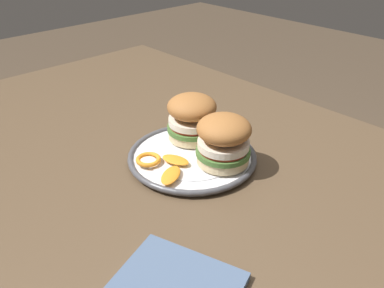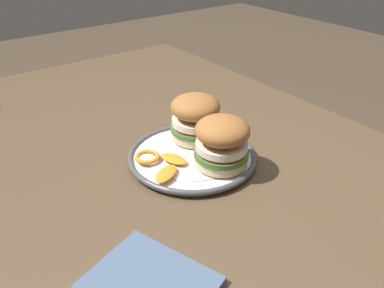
% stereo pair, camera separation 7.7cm
% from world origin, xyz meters
% --- Properties ---
extents(dining_table, '(1.36, 0.87, 0.75)m').
position_xyz_m(dining_table, '(0.00, 0.00, 0.65)').
color(dining_table, brown).
rests_on(dining_table, ground).
extents(dinner_plate, '(0.27, 0.27, 0.02)m').
position_xyz_m(dinner_plate, '(0.07, -0.00, 0.75)').
color(dinner_plate, white).
rests_on(dinner_plate, dining_table).
extents(sandwich_half_left, '(0.13, 0.13, 0.10)m').
position_xyz_m(sandwich_half_left, '(0.02, 0.05, 0.81)').
color(sandwich_half_left, beige).
rests_on(sandwich_half_left, dinner_plate).
extents(sandwich_half_right, '(0.11, 0.11, 0.10)m').
position_xyz_m(sandwich_half_right, '(0.13, 0.02, 0.81)').
color(sandwich_half_right, beige).
rests_on(sandwich_half_right, dinner_plate).
extents(orange_peel_curled, '(0.07, 0.07, 0.01)m').
position_xyz_m(orange_peel_curled, '(0.03, -0.09, 0.77)').
color(orange_peel_curled, orange).
rests_on(orange_peel_curled, dinner_plate).
extents(orange_peel_strip_long, '(0.06, 0.07, 0.01)m').
position_xyz_m(orange_peel_strip_long, '(0.11, -0.09, 0.77)').
color(orange_peel_strip_long, orange).
rests_on(orange_peel_strip_long, dinner_plate).
extents(orange_peel_strip_short, '(0.07, 0.05, 0.01)m').
position_xyz_m(orange_peel_strip_short, '(0.07, -0.05, 0.77)').
color(orange_peel_strip_short, orange).
rests_on(orange_peel_strip_short, dinner_plate).
extents(folded_napkin, '(0.20, 0.18, 0.01)m').
position_xyz_m(folded_napkin, '(0.30, -0.24, 0.75)').
color(folded_napkin, slate).
rests_on(folded_napkin, dining_table).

